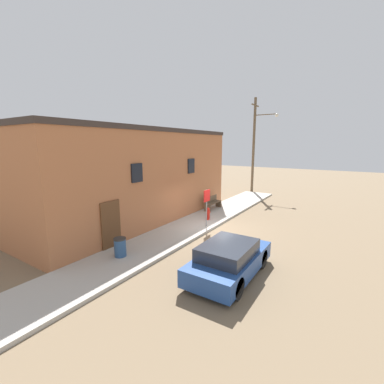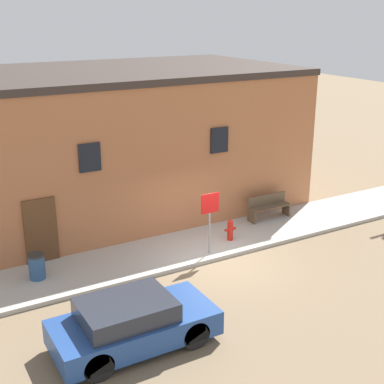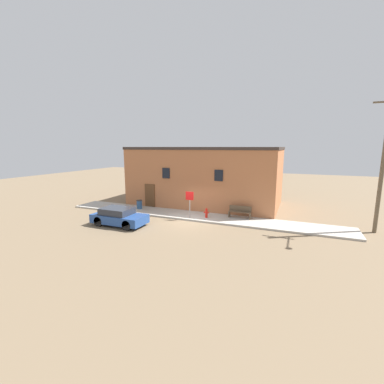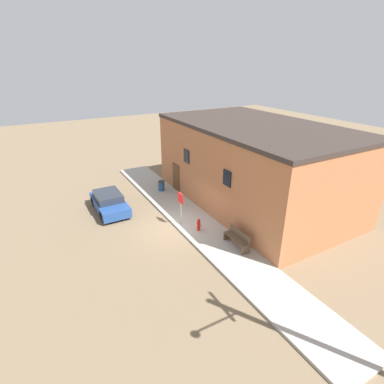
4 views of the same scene
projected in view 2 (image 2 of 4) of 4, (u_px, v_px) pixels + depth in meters
ground_plane at (218, 261)px, 17.03m from camera, size 80.00×80.00×0.00m
sidewalk at (198, 245)px, 18.04m from camera, size 22.77×2.51×0.13m
brick_building at (115, 140)px, 21.01m from camera, size 13.68×7.87×5.50m
fire_hydrant at (230, 230)px, 18.16m from camera, size 0.41×0.20×0.75m
stop_sign at (210, 212)px, 16.82m from camera, size 0.64×0.06×2.04m
bench at (269, 207)px, 20.06m from camera, size 1.70×0.44×0.90m
trash_bin at (37, 266)px, 15.55m from camera, size 0.49×0.49×0.76m
parked_car at (132, 323)px, 12.54m from camera, size 3.87×1.78×1.25m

